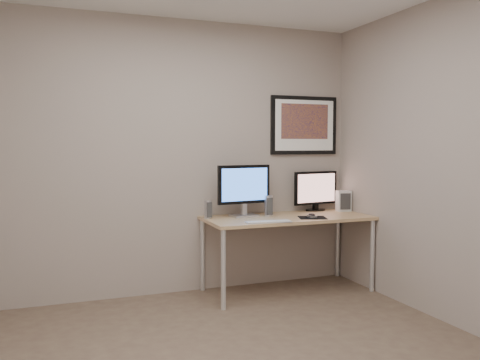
# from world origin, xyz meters

# --- Properties ---
(room) EXTENTS (3.60, 3.60, 3.60)m
(room) POSITION_xyz_m (0.00, 0.45, 1.64)
(room) COLOR white
(room) RESTS_ON ground
(desk) EXTENTS (1.60, 0.70, 0.73)m
(desk) POSITION_xyz_m (1.00, 1.35, 0.66)
(desk) COLOR tan
(desk) RESTS_ON floor
(framed_art) EXTENTS (0.75, 0.04, 0.60)m
(framed_art) POSITION_xyz_m (1.35, 1.68, 1.62)
(framed_art) COLOR black
(framed_art) RESTS_ON room
(monitor_large) EXTENTS (0.55, 0.20, 0.50)m
(monitor_large) POSITION_xyz_m (0.61, 1.49, 1.01)
(monitor_large) COLOR silver
(monitor_large) RESTS_ON desk
(monitor_tv) EXTENTS (0.53, 0.15, 0.41)m
(monitor_tv) POSITION_xyz_m (1.46, 1.62, 0.95)
(monitor_tv) COLOR black
(monitor_tv) RESTS_ON desk
(speaker_left) EXTENTS (0.08, 0.08, 0.17)m
(speaker_left) POSITION_xyz_m (0.24, 1.49, 0.82)
(speaker_left) COLOR silver
(speaker_left) RESTS_ON desk
(speaker_right) EXTENTS (0.09, 0.09, 0.20)m
(speaker_right) POSITION_xyz_m (0.84, 1.44, 0.83)
(speaker_right) COLOR silver
(speaker_right) RESTS_ON desk
(phone_dock) EXTENTS (0.07, 0.07, 0.14)m
(phone_dock) POSITION_xyz_m (0.85, 1.46, 0.80)
(phone_dock) COLOR black
(phone_dock) RESTS_ON desk
(keyboard) EXTENTS (0.42, 0.15, 0.01)m
(keyboard) POSITION_xyz_m (0.67, 1.07, 0.74)
(keyboard) COLOR silver
(keyboard) RESTS_ON desk
(mousepad) EXTENTS (0.31, 0.29, 0.00)m
(mousepad) POSITION_xyz_m (1.18, 1.18, 0.73)
(mousepad) COLOR black
(mousepad) RESTS_ON desk
(mouse) EXTENTS (0.08, 0.12, 0.04)m
(mouse) POSITION_xyz_m (1.19, 1.20, 0.75)
(mouse) COLOR black
(mouse) RESTS_ON mousepad
(fan_unit) EXTENTS (0.16, 0.13, 0.21)m
(fan_unit) POSITION_xyz_m (1.72, 1.50, 0.84)
(fan_unit) COLOR silver
(fan_unit) RESTS_ON desk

